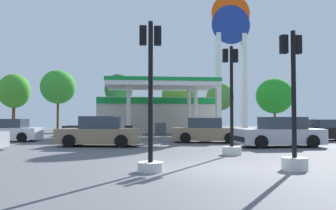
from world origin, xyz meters
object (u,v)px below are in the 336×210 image
Objects in this scene: car_1 at (280,133)px; traffic_signal_0 at (232,121)px; car_5 at (8,131)px; traffic_signal_1 at (294,127)px; station_pole_sign at (231,47)px; tree_1 at (58,87)px; car_0 at (207,131)px; tree_0 at (14,91)px; traffic_signal_2 at (150,118)px; car_4 at (328,131)px; tree_2 at (119,89)px; car_2 at (100,133)px; tree_5 at (275,96)px; tree_4 at (220,97)px; car_6 at (99,129)px.

car_1 is 0.97× the size of traffic_signal_0.
traffic_signal_1 is at bearing -47.33° from car_5.
station_pole_sign reaches higher than tree_1.
tree_0 is at bearing 130.57° from car_0.
car_1 is 1.01× the size of traffic_signal_2.
tree_2 is at bearing 125.69° from car_4.
car_1 is 0.65× the size of tree_2.
tree_5 is (19.94, 22.59, 3.52)m from car_2.
traffic_signal_2 is at bearing -111.13° from car_0.
traffic_signal_0 is 31.07m from tree_5.
tree_4 is at bearing -4.87° from tree_1.
traffic_signal_2 is (-8.36, -19.27, -6.20)m from station_pole_sign.
car_0 is 11.36m from traffic_signal_1.
car_2 is 0.82× the size of tree_4.
tree_5 reaches higher than traffic_signal_1.
traffic_signal_0 is at bearing -137.29° from car_1.
tree_0 is at bearing 121.81° from car_6.
tree_0 is (-22.34, 13.22, -3.14)m from station_pole_sign.
station_pole_sign is 16.23m from car_2.
traffic_signal_1 reaches higher than car_1.
traffic_signal_0 is 4.38m from traffic_signal_1.
tree_5 reaches higher than traffic_signal_2.
tree_4 is (12.63, 21.63, 3.33)m from car_2.
traffic_signal_1 reaches higher than car_2.
car_6 is 19.71m from tree_1.
station_pole_sign reaches higher than car_5.
car_6 is (-15.57, 2.15, 0.10)m from car_4.
tree_1 is at bearing 137.07° from car_4.
tree_1 is (-21.84, 20.31, 4.52)m from car_4.
car_2 is at bearing -131.44° from tree_5.
traffic_signal_0 is (-4.63, -15.14, -6.34)m from station_pole_sign.
tree_2 is at bearing 177.66° from tree_5.
car_6 is at bearing -139.49° from tree_5.
car_4 is (4.57, -7.20, -7.13)m from station_pole_sign.
tree_0 is (-11.34, 18.27, 3.89)m from car_6.
car_0 is at bearing -74.19° from tree_2.
car_0 is at bearing 130.88° from car_1.
car_2 is at bearing -35.81° from car_5.
tree_2 reaches higher than car_6.
traffic_signal_0 is 0.64× the size of tree_1.
car_4 is 20.53m from tree_5.
car_2 is at bearing 170.74° from car_1.
tree_1 reaches higher than tree_5.
car_6 is at bearing -70.97° from tree_1.
car_2 is 0.66× the size of tree_1.
tree_5 is at bearing 7.47° from tree_4.
tree_5 is at bearing 60.69° from traffic_signal_2.
tree_1 is (-13.22, 21.24, 4.47)m from car_0.
car_5 is (-6.29, 4.54, -0.06)m from car_2.
tree_0 is at bearing 149.38° from station_pole_sign.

